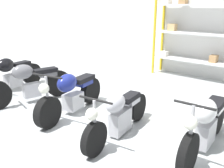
% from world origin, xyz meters
% --- Properties ---
extents(ground_plane, '(30.00, 30.00, 0.00)m').
position_xyz_m(ground_plane, '(0.00, 0.00, 0.00)').
color(ground_plane, '#B2B7B7').
extents(back_wall, '(30.00, 0.08, 3.60)m').
position_xyz_m(back_wall, '(0.00, 4.67, 1.80)').
color(back_wall, silver).
rests_on(back_wall, ground_plane).
extents(shelving_rack, '(3.68, 0.63, 2.79)m').
position_xyz_m(shelving_rack, '(0.44, 4.31, 1.45)').
color(shelving_rack, gold).
rests_on(shelving_rack, ground_plane).
extents(motorcycle_black, '(0.62, 2.04, 1.04)m').
position_xyz_m(motorcycle_black, '(-3.18, -0.13, 0.45)').
color(motorcycle_black, black).
rests_on(motorcycle_black, ground_plane).
extents(motorcycle_grey, '(0.75, 2.15, 1.07)m').
position_xyz_m(motorcycle_grey, '(-1.99, -0.31, 0.51)').
color(motorcycle_grey, black).
rests_on(motorcycle_grey, ground_plane).
extents(motorcycle_blue, '(0.76, 2.07, 1.03)m').
position_xyz_m(motorcycle_blue, '(-0.71, -0.09, 0.45)').
color(motorcycle_blue, black).
rests_on(motorcycle_blue, ground_plane).
extents(motorcycle_silver, '(0.60, 2.06, 0.93)m').
position_xyz_m(motorcycle_silver, '(0.65, -0.19, 0.41)').
color(motorcycle_silver, black).
rests_on(motorcycle_silver, ground_plane).
extents(motorcycle_white, '(0.56, 2.10, 1.03)m').
position_xyz_m(motorcycle_white, '(2.00, 0.33, 0.47)').
color(motorcycle_white, black).
rests_on(motorcycle_white, ground_plane).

